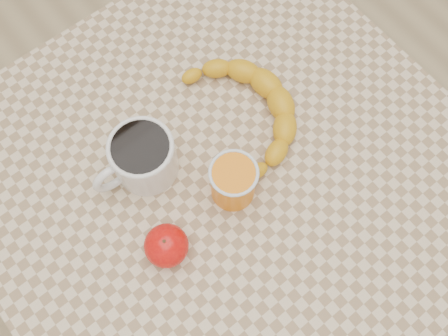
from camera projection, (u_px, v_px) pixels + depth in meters
ground at (224, 257)px, 1.52m from camera, size 3.00×3.00×0.00m
table at (224, 189)px, 0.90m from camera, size 0.80×0.80×0.75m
coffee_mug at (142, 157)px, 0.78m from camera, size 0.15×0.11×0.09m
orange_juice_glass at (233, 182)px, 0.76m from camera, size 0.08×0.08×0.09m
apple at (166, 246)px, 0.74m from camera, size 0.09×0.09×0.06m
banana at (247, 112)px, 0.83m from camera, size 0.34×0.38×0.04m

